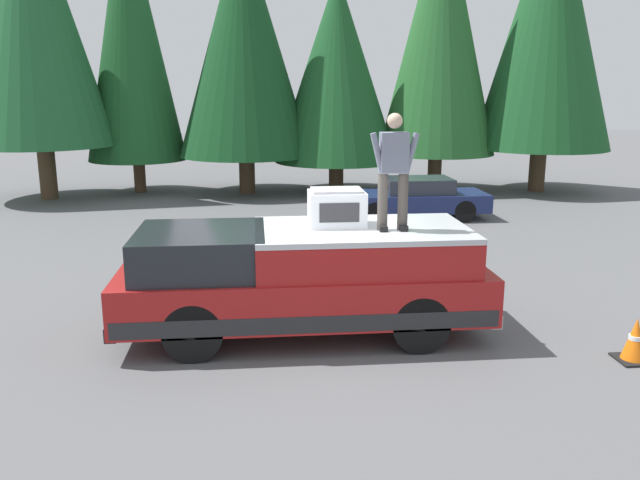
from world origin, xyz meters
TOP-DOWN VIEW (x-y plane):
  - ground_plane at (0.00, 0.00)m, footprint 90.00×90.00m
  - pickup_truck at (0.24, 0.21)m, footprint 2.01×5.54m
  - compressor_unit at (0.40, -0.30)m, footprint 0.65×0.84m
  - person_on_truck_bed at (0.03, -1.08)m, footprint 0.29×0.72m
  - parked_car_navy at (8.90, -3.63)m, footprint 1.64×4.10m
  - traffic_cone at (-1.24, -4.25)m, footprint 0.47×0.47m
  - conifer_far_left at (13.40, -9.24)m, footprint 4.77×4.77m
  - conifer_left at (13.94, -5.59)m, footprint 4.14×4.14m
  - conifer_center_left at (14.03, -1.99)m, footprint 4.38×4.38m
  - conifer_center_right at (14.01, 1.21)m, footprint 4.64×4.64m
  - conifer_right at (14.60, 5.05)m, footprint 3.42×3.42m
  - conifer_far_right at (13.39, 7.86)m, footprint 4.67×4.67m

SIDE VIEW (x-z plane):
  - ground_plane at x=0.00m, z-range 0.00..0.00m
  - traffic_cone at x=-1.24m, z-range -0.02..0.60m
  - parked_car_navy at x=8.90m, z-range 0.00..1.16m
  - pickup_truck at x=0.24m, z-range 0.05..1.70m
  - compressor_unit at x=0.40m, z-range 1.65..2.21m
  - person_on_truck_bed at x=0.03m, z-range 1.71..3.40m
  - conifer_center_left at x=14.03m, z-range 0.53..8.02m
  - conifer_center_right at x=14.01m, z-range 0.65..9.69m
  - conifer_right at x=14.60m, z-range 0.56..10.54m
  - conifer_left at x=13.94m, z-range 0.65..10.64m
  - conifer_far_left at x=13.40m, z-range 0.75..11.01m
  - conifer_far_right at x=13.39m, z-range 0.88..11.18m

